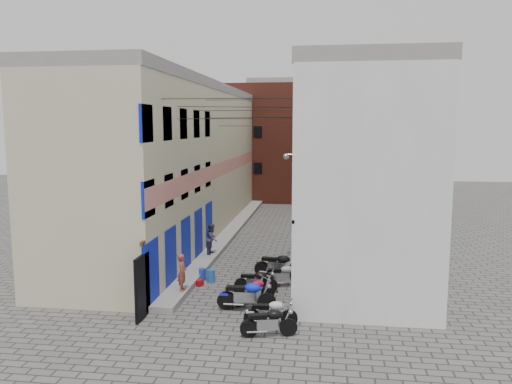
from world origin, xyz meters
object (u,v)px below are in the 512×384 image
at_px(motorcycle_f, 282,274).
at_px(red_crate, 198,283).
at_px(person_a, 182,272).
at_px(motorcycle_a, 269,321).
at_px(motorcycle_e, 256,280).
at_px(motorcycle_c, 246,294).
at_px(person_b, 212,239).
at_px(water_jug_near, 211,276).
at_px(motorcycle_b, 271,311).
at_px(water_jug_far, 202,274).
at_px(motorcycle_d, 253,290).
at_px(motorcycle_g, 278,264).

height_order(motorcycle_f, red_crate, motorcycle_f).
bearing_deg(person_a, motorcycle_a, -138.20).
bearing_deg(motorcycle_e, motorcycle_c, -5.74).
distance_m(motorcycle_e, person_b, 5.48).
height_order(motorcycle_a, motorcycle_e, motorcycle_a).
bearing_deg(motorcycle_a, person_b, -169.25).
bearing_deg(motorcycle_c, water_jug_near, -148.04).
distance_m(motorcycle_b, motorcycle_f, 4.05).
height_order(motorcycle_b, motorcycle_c, motorcycle_c).
bearing_deg(water_jug_far, red_crate, -90.00).
height_order(motorcycle_d, water_jug_far, motorcycle_d).
bearing_deg(motorcycle_g, water_jug_near, -63.81).
bearing_deg(motorcycle_a, motorcycle_c, -166.64).
bearing_deg(motorcycle_b, water_jug_far, -149.17).
height_order(motorcycle_g, water_jug_near, motorcycle_g).
distance_m(motorcycle_b, person_a, 4.36).
bearing_deg(motorcycle_f, water_jug_near, -105.84).
relative_size(motorcycle_a, motorcycle_g, 0.86).
xyz_separation_m(person_b, water_jug_near, (0.78, -3.65, -0.74)).
bearing_deg(motorcycle_c, motorcycle_f, 157.87).
height_order(motorcycle_f, person_a, person_a).
xyz_separation_m(person_a, person_b, (-0.12, 5.57, 0.03)).
relative_size(person_b, water_jug_near, 2.85).
bearing_deg(water_jug_near, water_jug_far, 148.84).
bearing_deg(motorcycle_a, motorcycle_d, -175.13).
bearing_deg(motorcycle_b, person_a, -128.91).
bearing_deg(motorcycle_d, red_crate, -160.14).
relative_size(motorcycle_b, motorcycle_f, 0.96).
relative_size(motorcycle_b, motorcycle_g, 0.85).
xyz_separation_m(person_b, water_jug_far, (0.36, -3.39, -0.76)).
bearing_deg(water_jug_near, motorcycle_g, 20.44).
height_order(motorcycle_a, motorcycle_g, motorcycle_g).
height_order(motorcycle_b, person_a, person_a).
distance_m(motorcycle_a, motorcycle_d, 2.97).
height_order(motorcycle_e, red_crate, motorcycle_e).
bearing_deg(motorcycle_c, red_crate, -137.13).
relative_size(motorcycle_a, red_crate, 4.51).
bearing_deg(motorcycle_c, water_jug_far, -145.01).
distance_m(water_jug_near, water_jug_far, 0.50).
distance_m(motorcycle_d, motorcycle_e, 1.26).
xyz_separation_m(motorcycle_d, water_jug_near, (-2.12, 2.27, -0.25)).
xyz_separation_m(motorcycle_b, person_a, (-3.65, 2.34, 0.46)).
relative_size(motorcycle_a, water_jug_far, 3.67).
relative_size(motorcycle_b, motorcycle_e, 1.03).
bearing_deg(water_jug_far, person_a, -96.15).
relative_size(motorcycle_a, water_jug_near, 3.42).
relative_size(motorcycle_d, water_jug_far, 3.63).
xyz_separation_m(motorcycle_c, water_jug_far, (-2.42, 3.25, -0.37)).
xyz_separation_m(motorcycle_a, person_a, (-3.69, 3.17, 0.45)).
bearing_deg(red_crate, motorcycle_a, -52.91).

